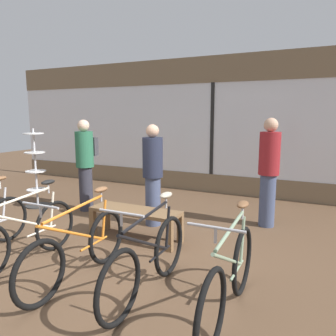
# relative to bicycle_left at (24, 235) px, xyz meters

# --- Properties ---
(ground_plane) EXTENTS (24.00, 24.00, 0.00)m
(ground_plane) POSITION_rel_bicycle_left_xyz_m (0.86, 0.51, -0.39)
(ground_plane) COLOR brown
(shop_back_wall) EXTENTS (12.00, 0.08, 3.20)m
(shop_back_wall) POSITION_rel_bicycle_left_xyz_m (0.86, 4.74, 1.25)
(shop_back_wall) COLOR #7A664C
(shop_back_wall) RESTS_ON ground_plane
(bicycle_left) EXTENTS (0.46, 1.76, 1.03)m
(bicycle_left) POSITION_rel_bicycle_left_xyz_m (0.00, 0.00, 0.00)
(bicycle_left) COLOR black
(bicycle_left) RESTS_ON ground_plane
(bicycle_center) EXTENTS (0.46, 1.76, 1.02)m
(bicycle_center) POSITION_rel_bicycle_left_xyz_m (0.89, -0.03, -0.01)
(bicycle_center) COLOR black
(bicycle_center) RESTS_ON ground_plane
(bicycle_right) EXTENTS (0.46, 1.73, 1.03)m
(bicycle_right) POSITION_rel_bicycle_left_xyz_m (1.74, 0.05, -0.00)
(bicycle_right) COLOR black
(bicycle_right) RESTS_ON ground_plane
(bicycle_far_right) EXTENTS (0.46, 1.74, 1.04)m
(bicycle_far_right) POSITION_rel_bicycle_left_xyz_m (2.61, 0.02, 0.01)
(bicycle_far_right) COLOR black
(bicycle_far_right) RESTS_ON ground_plane
(accessory_rack) EXTENTS (0.48, 0.48, 1.60)m
(accessory_rack) POSITION_rel_bicycle_left_xyz_m (-1.96, 1.99, 0.27)
(accessory_rack) COLOR #333333
(accessory_rack) RESTS_ON ground_plane
(display_bench) EXTENTS (1.40, 0.44, 0.47)m
(display_bench) POSITION_rel_bicycle_left_xyz_m (0.81, 1.32, -0.00)
(display_bench) COLOR brown
(display_bench) RESTS_ON ground_plane
(customer_near_rack) EXTENTS (0.45, 0.45, 1.71)m
(customer_near_rack) POSITION_rel_bicycle_left_xyz_m (0.73, 2.02, 0.51)
(customer_near_rack) COLOR #424C6B
(customer_near_rack) RESTS_ON ground_plane
(customer_by_window) EXTENTS (0.40, 0.40, 1.82)m
(customer_by_window) POSITION_rel_bicycle_left_xyz_m (2.49, 2.81, 0.58)
(customer_by_window) COLOR #424C6B
(customer_by_window) RESTS_ON ground_plane
(customer_mid_floor) EXTENTS (0.37, 0.50, 1.77)m
(customer_mid_floor) POSITION_rel_bicycle_left_xyz_m (-0.87, 2.23, 0.57)
(customer_mid_floor) COLOR #2D2D38
(customer_mid_floor) RESTS_ON ground_plane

